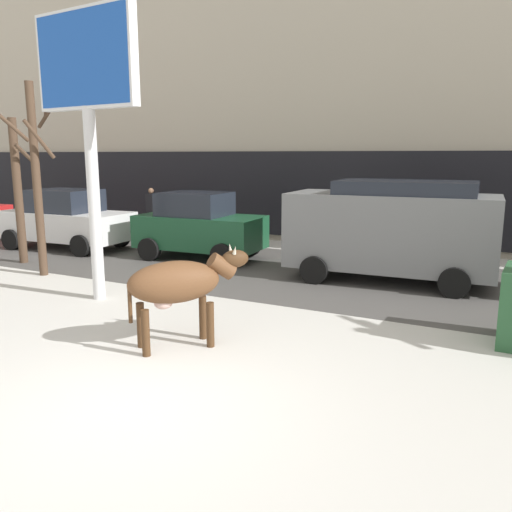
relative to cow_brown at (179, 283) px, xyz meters
The scene contains 11 objects.
ground_plane 2.15m from the cow_brown, 69.60° to the right, with size 120.00×120.00×0.00m, color silver.
road_strip 5.59m from the cow_brown, 83.08° to the left, with size 60.00×5.60×0.01m, color #514F4C.
building_facade 13.94m from the cow_brown, 87.03° to the left, with size 44.00×6.10×13.00m.
cow_brown is the anchor object (origin of this frame).
billboard 4.74m from the cow_brown, 154.27° to the left, with size 2.53×0.41×5.56m.
car_white_sedan 9.73m from the cow_brown, 146.34° to the left, with size 4.29×2.16×1.84m.
car_darkgreen_hatchback 6.91m from the cow_brown, 120.63° to the left, with size 3.59×2.08×1.86m.
car_grey_van 5.99m from the cow_brown, 71.60° to the left, with size 4.70×2.32×2.32m.
pedestrian_near_billboard 11.28m from the cow_brown, 130.15° to the left, with size 0.36×0.24×1.73m.
bare_tree_left_lot 6.45m from the cow_brown, 156.54° to the left, with size 0.99×1.04×4.82m.
bare_tree_right_lot 8.19m from the cow_brown, 156.36° to the left, with size 0.77×1.12×4.12m.
Camera 1 is at (3.80, -4.44, 2.89)m, focal length 36.48 mm.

